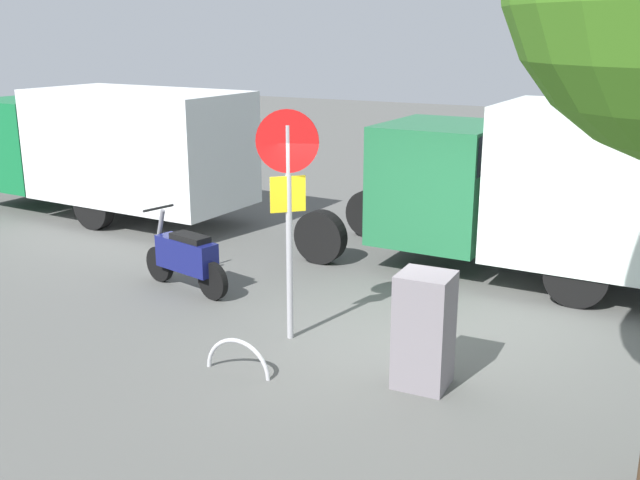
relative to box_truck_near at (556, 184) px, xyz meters
The scene contains 7 objects.
ground_plane 3.88m from the box_truck_near, 68.31° to the left, with size 60.00×60.00×0.00m, color #52524F.
box_truck_near is the anchor object (origin of this frame).
box_truck_far 9.15m from the box_truck_near, ahead, with size 8.06×2.61×2.65m.
motorcycle 5.70m from the box_truck_near, 32.13° to the left, with size 1.78×0.71×1.20m.
stop_sign 4.59m from the box_truck_near, 57.17° to the left, with size 0.71×0.33×2.90m.
utility_cabinet 4.41m from the box_truck_near, 82.88° to the left, with size 0.57×0.54×1.30m, color slate.
bike_rack_hoop 5.80m from the box_truck_near, 63.33° to the left, with size 0.85×0.85×0.05m, color #B7B7BC.
Camera 1 is at (-3.22, 8.15, 3.80)m, focal length 41.63 mm.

